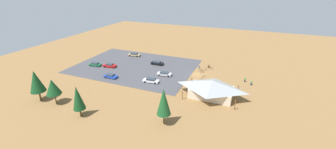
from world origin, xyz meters
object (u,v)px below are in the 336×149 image
(bicycle_blue_edge_south, at_px, (203,80))
(car_black_back_corner, at_px, (157,63))
(lot_sign, at_px, (199,68))
(pine_far_east, at_px, (164,102))
(bicycle_silver_lone_east, at_px, (206,69))
(car_green_front_row, at_px, (95,64))
(bike_pavilion, at_px, (211,88))
(pine_mideast, at_px, (78,98))
(bicycle_yellow_yard_center, at_px, (202,70))
(bicycle_teal_near_porch, at_px, (217,82))
(bicycle_purple_yard_left, at_px, (204,76))
(car_blue_second_row, at_px, (111,76))
(trash_bin, at_px, (209,66))
(pine_midwest, at_px, (53,87))
(car_silver_near_entry, at_px, (164,74))
(pine_center, at_px, (36,81))
(car_white_end_stall, at_px, (151,80))
(bicycle_black_back_row, at_px, (211,68))
(visitor_crossing_yard, at_px, (251,83))
(car_tan_mid_lot, at_px, (134,54))
(bicycle_green_near_sign, at_px, (199,68))
(car_red_far_end, at_px, (110,65))
(visitor_by_pavilion, at_px, (245,79))
(bicycle_red_yard_right, at_px, (202,72))

(bicycle_blue_edge_south, relative_size, car_black_back_corner, 0.38)
(lot_sign, distance_m, pine_far_east, 31.04)
(bicycle_silver_lone_east, bearing_deg, car_green_front_row, 16.85)
(bicycle_blue_edge_south, bearing_deg, bike_pavilion, 116.35)
(pine_mideast, height_order, bicycle_yellow_yard_center, pine_mideast)
(pine_far_east, xyz_separation_m, bicycle_teal_near_porch, (-7.19, -24.05, -5.18))
(bicycle_purple_yard_left, relative_size, car_blue_second_row, 0.32)
(pine_mideast, bearing_deg, trash_bin, -117.22)
(bicycle_blue_edge_south, height_order, bicycle_teal_near_porch, bicycle_blue_edge_south)
(car_black_back_corner, bearing_deg, pine_midwest, 70.24)
(bicycle_yellow_yard_center, bearing_deg, car_silver_near_entry, 39.64)
(pine_center, bearing_deg, bike_pavilion, -155.52)
(bike_pavilion, xyz_separation_m, bicycle_yellow_yard_center, (6.42, -16.36, -2.34))
(car_green_front_row, bearing_deg, car_white_end_stall, 169.30)
(bicycle_black_back_row, distance_m, car_blue_second_row, 34.11)
(lot_sign, bearing_deg, visitor_crossing_yard, 166.34)
(pine_center, height_order, bicycle_silver_lone_east, pine_center)
(bicycle_teal_near_porch, bearing_deg, lot_sign, -41.57)
(pine_midwest, height_order, bicycle_yellow_yard_center, pine_midwest)
(trash_bin, relative_size, car_tan_mid_lot, 0.18)
(bike_pavilion, xyz_separation_m, bicycle_green_near_sign, (7.66, -17.87, -2.34))
(pine_mideast, relative_size, bicycle_yellow_yard_center, 5.63)
(bicycle_blue_edge_south, xyz_separation_m, car_tan_mid_lot, (31.73, -12.94, 0.35))
(pine_midwest, bearing_deg, pine_mideast, 168.93)
(pine_center, xyz_separation_m, car_red_far_end, (-2.52, -25.67, -4.64))
(pine_mideast, xyz_separation_m, car_red_far_end, (12.17, -27.22, -3.94))
(pine_mideast, height_order, visitor_crossing_yard, pine_mideast)
(bicycle_blue_edge_south, distance_m, car_blue_second_row, 28.95)
(bicycle_silver_lone_east, relative_size, car_white_end_stall, 0.33)
(bicycle_teal_near_porch, bearing_deg, pine_center, 33.53)
(car_green_front_row, bearing_deg, pine_far_east, 149.01)
(trash_bin, bearing_deg, bicycle_purple_yard_left, 91.94)
(pine_far_east, distance_m, bicycle_green_near_sign, 33.80)
(visitor_by_pavilion, relative_size, visitor_crossing_yard, 1.01)
(bicycle_black_back_row, distance_m, bicycle_silver_lone_east, 2.13)
(bicycle_red_yard_right, xyz_separation_m, car_black_back_corner, (17.12, -1.20, 0.34))
(car_white_end_stall, bearing_deg, car_blue_second_row, 7.68)
(bicycle_yellow_yard_center, height_order, car_black_back_corner, car_black_back_corner)
(pine_far_east, bearing_deg, pine_mideast, 13.15)
(pine_midwest, relative_size, bicycle_teal_near_porch, 3.78)
(bicycle_yellow_yard_center, bearing_deg, pine_far_east, 89.12)
(lot_sign, distance_m, pine_midwest, 43.53)
(bicycle_teal_near_porch, distance_m, car_blue_second_row, 33.25)
(bicycle_black_back_row, relative_size, bicycle_teal_near_porch, 0.95)
(pine_mideast, xyz_separation_m, bicycle_silver_lone_east, (-20.26, -37.75, -4.32))
(pine_far_east, xyz_separation_m, car_blue_second_row, (24.90, -15.39, -4.83))
(car_white_end_stall, distance_m, car_tan_mid_lot, 26.20)
(bicycle_yellow_yard_center, height_order, car_silver_near_entry, car_silver_near_entry)
(pine_midwest, xyz_separation_m, car_red_far_end, (2.52, -25.33, -3.89))
(bicycle_red_yard_right, height_order, car_white_end_stall, car_white_end_stall)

